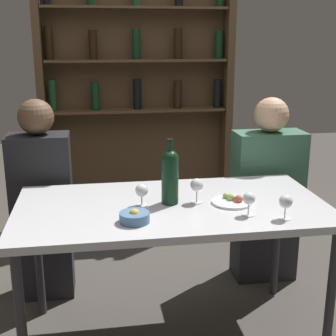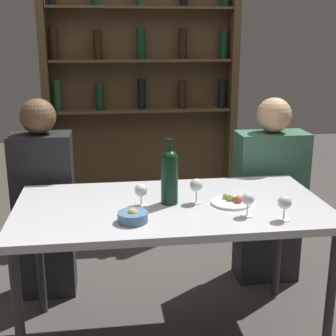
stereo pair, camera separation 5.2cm
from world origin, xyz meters
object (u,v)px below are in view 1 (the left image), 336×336
Objects in this scene: seated_person_right at (266,196)px; snack_bowl at (135,217)px; wine_glass_1 at (249,200)px; wine_glass_3 at (142,191)px; wine_bottle at (170,174)px; seated_person_left at (43,205)px; wine_glass_2 at (286,203)px; food_plate_0 at (232,201)px; wine_glass_0 at (197,186)px.

snack_bowl is at bearing -139.71° from seated_person_right.
wine_glass_3 is at bearing 156.13° from wine_glass_1.
wine_glass_1 is at bearing -33.30° from wine_bottle.
seated_person_left is at bearing -180.00° from seated_person_right.
wine_glass_1 is at bearing 0.10° from snack_bowl.
seated_person_left is at bearing 143.90° from wine_glass_2.
wine_glass_2 is at bearing -36.10° from seated_person_left.
wine_glass_1 is 0.09× the size of seated_person_right.
wine_glass_1 is 0.16m from wine_glass_2.
snack_bowl is (-0.19, -0.22, -0.12)m from wine_bottle.
wine_bottle is at bearing 146.70° from wine_glass_1.
snack_bowl is at bearing 174.20° from wine_glass_2.
wine_glass_2 is 0.84× the size of snack_bowl.
wine_glass_3 is 0.82m from seated_person_left.
wine_glass_1 is 1.29m from seated_person_left.
wine_glass_3 reaches higher than snack_bowl.
wine_glass_1 is 0.56× the size of food_plate_0.
wine_bottle is 0.40m from wine_glass_1.
wine_glass_0 is 0.27m from wine_glass_3.
seated_person_right is (0.72, 0.55, -0.34)m from wine_bottle.
wine_glass_1 is at bearing -45.26° from wine_glass_0.
wine_glass_2 is 1.04× the size of wine_glass_3.
wine_bottle reaches higher than wine_glass_1.
wine_glass_2 is 0.30m from food_plate_0.
wine_glass_1 is at bearing -37.50° from seated_person_left.
seated_person_left reaches higher than seated_person_right.
snack_bowl is at bearing -104.36° from wine_glass_3.
seated_person_left reaches higher than wine_glass_0.
wine_glass_2 is 1.45m from seated_person_left.
seated_person_right reaches higher than food_plate_0.
seated_person_left is at bearing 148.34° from food_plate_0.
wine_glass_1 is at bearing 154.92° from wine_glass_2.
seated_person_right is (0.39, 0.77, -0.27)m from wine_glass_1.
wine_glass_3 is (-0.62, 0.28, -0.00)m from wine_glass_2.
wine_glass_2 is 0.10× the size of seated_person_right.
food_plate_0 is at bearing 99.11° from wine_glass_1.
wine_bottle is 1.63× the size of food_plate_0.
wine_glass_3 is at bearing 75.64° from snack_bowl.
food_plate_0 is 0.76m from seated_person_right.
seated_person_right is at bearing 44.32° from wine_glass_0.
wine_glass_0 is at bearing -35.31° from seated_person_left.
wine_bottle reaches higher than food_plate_0.
wine_bottle reaches higher than wine_glass_3.
wine_bottle is 2.95× the size of wine_glass_3.
wine_glass_3 is at bearing -146.69° from seated_person_right.
wine_glass_0 is 1.09× the size of wine_glass_2.
wine_glass_2 is 0.91m from seated_person_right.
wine_glass_2 is at bearing -37.87° from wine_glass_0.
wine_glass_3 is (-0.27, 0.01, -0.01)m from wine_glass_0.
wine_bottle reaches higher than snack_bowl.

